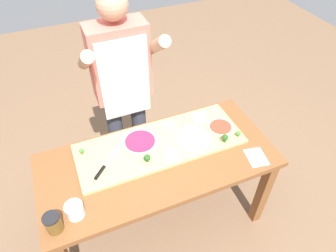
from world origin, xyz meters
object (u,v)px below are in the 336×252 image
(pizza_slice_far_left, at_px, (199,118))
(sauce_jar, at_px, (53,223))
(pizza_whole_tomato_red, at_px, (221,127))
(cheese_crumble_b, at_px, (215,110))
(prep_table, at_px, (158,169))
(pizza_whole_cheese_artichoke, at_px, (193,139))
(cook_center, at_px, (122,84))
(broccoli_floret_back_mid, at_px, (238,133))
(pizza_slice_far_right, at_px, (169,126))
(pizza_slice_center, at_px, (171,155))
(flour_cup, at_px, (75,211))
(broccoli_floret_center_left, at_px, (225,138))
(broccoli_floret_back_right, at_px, (147,158))
(cheese_crumble_c, at_px, (168,141))
(cheese_crumble_a, at_px, (141,170))
(chefs_knife, at_px, (105,166))
(broccoli_floret_back_left, at_px, (82,151))
(recipe_note, at_px, (256,157))
(pizza_whole_beet_magenta, at_px, (140,142))

(pizza_slice_far_left, xyz_separation_m, sauce_jar, (-1.11, -0.48, 0.03))
(pizza_whole_tomato_red, bearing_deg, cheese_crumble_b, 74.22)
(prep_table, bearing_deg, pizza_whole_tomato_red, 8.92)
(cheese_crumble_b, distance_m, sauce_jar, 1.36)
(pizza_whole_cheese_artichoke, relative_size, cook_center, 0.16)
(broccoli_floret_back_mid, height_order, cheese_crumble_b, broccoli_floret_back_mid)
(pizza_slice_far_right, relative_size, pizza_slice_center, 0.80)
(pizza_whole_tomato_red, bearing_deg, flour_cup, -165.44)
(broccoli_floret_center_left, bearing_deg, broccoli_floret_back_right, 175.84)
(broccoli_floret_back_right, relative_size, cheese_crumble_c, 3.68)
(cheese_crumble_c, distance_m, sauce_jar, 0.87)
(pizza_slice_center, bearing_deg, cheese_crumble_c, 76.58)
(pizza_whole_tomato_red, xyz_separation_m, cheese_crumble_a, (-0.66, -0.15, 0.00))
(broccoli_floret_center_left, xyz_separation_m, flour_cup, (-1.05, -0.15, -0.02))
(chefs_knife, height_order, cheese_crumble_a, cheese_crumble_a)
(cheese_crumble_a, distance_m, cheese_crumble_c, 0.30)
(chefs_knife, bearing_deg, cheese_crumble_b, 12.85)
(pizza_slice_far_left, bearing_deg, cheese_crumble_b, 11.51)
(broccoli_floret_center_left, distance_m, cheese_crumble_b, 0.33)
(pizza_whole_tomato_red, bearing_deg, cheese_crumble_a, -167.11)
(pizza_whole_cheese_artichoke, xyz_separation_m, cheese_crumble_a, (-0.42, -0.12, 0.00))
(broccoli_floret_back_left, bearing_deg, broccoli_floret_back_mid, -13.91)
(pizza_slice_center, distance_m, cook_center, 0.64)
(pizza_whole_tomato_red, height_order, cheese_crumble_c, same)
(pizza_slice_center, xyz_separation_m, broccoli_floret_back_mid, (0.50, -0.02, 0.02))
(broccoli_floret_center_left, height_order, recipe_note, broccoli_floret_center_left)
(cheese_crumble_b, distance_m, recipe_note, 0.51)
(broccoli_floret_back_left, bearing_deg, cheese_crumble_c, -12.28)
(pizza_whole_tomato_red, relative_size, recipe_note, 1.18)
(prep_table, relative_size, pizza_slice_far_left, 14.66)
(pizza_slice_far_right, bearing_deg, pizza_slice_far_left, -1.95)
(broccoli_floret_back_mid, height_order, flour_cup, flour_cup)
(pizza_whole_beet_magenta, bearing_deg, cook_center, 88.08)
(broccoli_floret_back_right, distance_m, recipe_note, 0.72)
(broccoli_floret_center_left, bearing_deg, pizza_slice_far_right, 135.57)
(broccoli_floret_back_mid, xyz_separation_m, sauce_jar, (-1.28, -0.21, 0.01))
(cheese_crumble_a, distance_m, sauce_jar, 0.58)
(flour_cup, distance_m, recipe_note, 1.18)
(pizza_whole_beet_magenta, relative_size, cheese_crumble_b, 13.50)
(cheese_crumble_a, height_order, sauce_jar, sauce_jar)
(pizza_slice_far_right, bearing_deg, broccoli_floret_back_mid, -34.49)
(pizza_slice_center, height_order, cheese_crumble_c, cheese_crumble_c)
(pizza_whole_cheese_artichoke, relative_size, cheese_crumble_c, 17.10)
(pizza_slice_center, bearing_deg, sauce_jar, -163.75)
(pizza_whole_cheese_artichoke, xyz_separation_m, recipe_note, (0.33, -0.29, -0.03))
(cheese_crumble_c, bearing_deg, pizza_slice_far_right, 66.26)
(cheese_crumble_c, distance_m, recipe_note, 0.60)
(chefs_knife, distance_m, pizza_slice_center, 0.43)
(pizza_slice_far_right, bearing_deg, cheese_crumble_a, -135.51)
(sauce_jar, bearing_deg, cook_center, 51.66)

